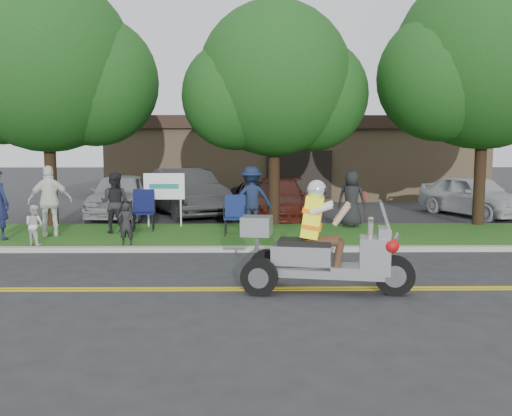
{
  "coord_description": "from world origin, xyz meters",
  "views": [
    {
      "loc": [
        -0.28,
        -10.01,
        2.54
      ],
      "look_at": [
        -0.13,
        2.0,
        1.19
      ],
      "focal_mm": 38.0,
      "sensor_mm": 36.0,
      "label": 1
    }
  ],
  "objects_px": {
    "trike_scooter": "(318,253)",
    "parked_car_right": "(279,199)",
    "lawn_chair_a": "(235,212)",
    "parked_car_far_left": "(121,195)",
    "parked_car_mid": "(257,199)",
    "spectator_adult_mid": "(115,203)",
    "parked_car_left": "(186,192)",
    "spectator_adult_right": "(50,201)",
    "lawn_chair_b": "(144,207)",
    "parked_car_far_right": "(473,195)"
  },
  "relations": [
    {
      "from": "lawn_chair_a",
      "to": "parked_car_mid",
      "type": "distance_m",
      "value": 5.19
    },
    {
      "from": "trike_scooter",
      "to": "spectator_adult_right",
      "type": "height_order",
      "value": "spectator_adult_right"
    },
    {
      "from": "parked_car_mid",
      "to": "parked_car_far_left",
      "type": "bearing_deg",
      "value": -178.27
    },
    {
      "from": "spectator_adult_right",
      "to": "parked_car_far_left",
      "type": "bearing_deg",
      "value": -116.63
    },
    {
      "from": "trike_scooter",
      "to": "parked_car_left",
      "type": "height_order",
      "value": "trike_scooter"
    },
    {
      "from": "parked_car_left",
      "to": "parked_car_mid",
      "type": "height_order",
      "value": "parked_car_left"
    },
    {
      "from": "parked_car_far_left",
      "to": "parked_car_far_right",
      "type": "relative_size",
      "value": 1.04
    },
    {
      "from": "trike_scooter",
      "to": "parked_car_far_right",
      "type": "xyz_separation_m",
      "value": [
        7.07,
        10.49,
        0.08
      ]
    },
    {
      "from": "parked_car_left",
      "to": "trike_scooter",
      "type": "bearing_deg",
      "value": -95.14
    },
    {
      "from": "lawn_chair_a",
      "to": "spectator_adult_mid",
      "type": "distance_m",
      "value": 3.46
    },
    {
      "from": "trike_scooter",
      "to": "parked_car_right",
      "type": "distance_m",
      "value": 10.15
    },
    {
      "from": "trike_scooter",
      "to": "parked_car_far_left",
      "type": "relative_size",
      "value": 0.64
    },
    {
      "from": "spectator_adult_mid",
      "to": "parked_car_left",
      "type": "relative_size",
      "value": 0.33
    },
    {
      "from": "lawn_chair_a",
      "to": "lawn_chair_b",
      "type": "bearing_deg",
      "value": 163.84
    },
    {
      "from": "parked_car_left",
      "to": "parked_car_far_right",
      "type": "xyz_separation_m",
      "value": [
        10.66,
        -0.47,
        -0.1
      ]
    },
    {
      "from": "parked_car_right",
      "to": "lawn_chair_b",
      "type": "bearing_deg",
      "value": -134.47
    },
    {
      "from": "trike_scooter",
      "to": "parked_car_far_left",
      "type": "distance_m",
      "value": 12.02
    },
    {
      "from": "parked_car_left",
      "to": "parked_car_right",
      "type": "relative_size",
      "value": 1.12
    },
    {
      "from": "parked_car_mid",
      "to": "lawn_chair_b",
      "type": "bearing_deg",
      "value": -131.6
    },
    {
      "from": "spectator_adult_mid",
      "to": "parked_car_left",
      "type": "height_order",
      "value": "spectator_adult_mid"
    },
    {
      "from": "parked_car_far_left",
      "to": "trike_scooter",
      "type": "bearing_deg",
      "value": -62.73
    },
    {
      "from": "trike_scooter",
      "to": "parked_car_far_right",
      "type": "height_order",
      "value": "trike_scooter"
    },
    {
      "from": "trike_scooter",
      "to": "parked_car_mid",
      "type": "xyz_separation_m",
      "value": [
        -0.92,
        10.84,
        -0.07
      ]
    },
    {
      "from": "lawn_chair_b",
      "to": "parked_car_mid",
      "type": "height_order",
      "value": "lawn_chair_b"
    },
    {
      "from": "trike_scooter",
      "to": "spectator_adult_mid",
      "type": "distance_m",
      "value": 7.88
    },
    {
      "from": "parked_car_left",
      "to": "spectator_adult_right",
      "type": "bearing_deg",
      "value": -142.64
    },
    {
      "from": "parked_car_far_left",
      "to": "parked_car_left",
      "type": "distance_m",
      "value": 2.39
    },
    {
      "from": "spectator_adult_right",
      "to": "parked_car_right",
      "type": "bearing_deg",
      "value": -162.61
    },
    {
      "from": "spectator_adult_mid",
      "to": "trike_scooter",
      "type": "bearing_deg",
      "value": 138.2
    },
    {
      "from": "lawn_chair_a",
      "to": "parked_car_mid",
      "type": "height_order",
      "value": "parked_car_mid"
    },
    {
      "from": "spectator_adult_right",
      "to": "parked_car_mid",
      "type": "bearing_deg",
      "value": -155.16
    },
    {
      "from": "parked_car_far_left",
      "to": "parked_car_mid",
      "type": "distance_m",
      "value": 5.03
    },
    {
      "from": "parked_car_mid",
      "to": "parked_car_far_right",
      "type": "bearing_deg",
      "value": -5.23
    },
    {
      "from": "spectator_adult_right",
      "to": "parked_car_left",
      "type": "distance_m",
      "value": 6.29
    },
    {
      "from": "lawn_chair_a",
      "to": "trike_scooter",
      "type": "bearing_deg",
      "value": -72.19
    },
    {
      "from": "parked_car_right",
      "to": "lawn_chair_a",
      "type": "bearing_deg",
      "value": -103.08
    },
    {
      "from": "lawn_chair_b",
      "to": "parked_car_left",
      "type": "xyz_separation_m",
      "value": [
        0.75,
        4.36,
        0.09
      ]
    },
    {
      "from": "trike_scooter",
      "to": "spectator_adult_mid",
      "type": "bearing_deg",
      "value": 140.35
    },
    {
      "from": "parked_car_right",
      "to": "parked_car_far_right",
      "type": "distance_m",
      "value": 7.21
    },
    {
      "from": "lawn_chair_b",
      "to": "spectator_adult_mid",
      "type": "bearing_deg",
      "value": -149.43
    },
    {
      "from": "spectator_adult_right",
      "to": "lawn_chair_b",
      "type": "bearing_deg",
      "value": -172.54
    },
    {
      "from": "lawn_chair_a",
      "to": "spectator_adult_mid",
      "type": "xyz_separation_m",
      "value": [
        -3.44,
        0.34,
        0.24
      ]
    },
    {
      "from": "trike_scooter",
      "to": "lawn_chair_b",
      "type": "bearing_deg",
      "value": 133.77
    },
    {
      "from": "parked_car_right",
      "to": "parked_car_far_right",
      "type": "relative_size",
      "value": 1.04
    },
    {
      "from": "spectator_adult_right",
      "to": "parked_car_left",
      "type": "relative_size",
      "value": 0.37
    },
    {
      "from": "parked_car_far_right",
      "to": "lawn_chair_b",
      "type": "bearing_deg",
      "value": 177.61
    },
    {
      "from": "parked_car_mid",
      "to": "parked_car_right",
      "type": "distance_m",
      "value": 1.05
    },
    {
      "from": "spectator_adult_right",
      "to": "parked_car_mid",
      "type": "height_order",
      "value": "spectator_adult_right"
    },
    {
      "from": "spectator_adult_right",
      "to": "spectator_adult_mid",
      "type": "bearing_deg",
      "value": -179.12
    },
    {
      "from": "lawn_chair_a",
      "to": "spectator_adult_right",
      "type": "height_order",
      "value": "spectator_adult_right"
    }
  ]
}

